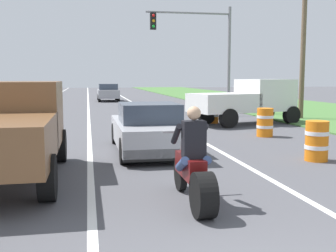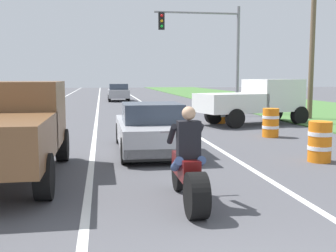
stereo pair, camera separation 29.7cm
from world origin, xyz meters
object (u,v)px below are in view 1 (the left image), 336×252
object	(u,v)px
traffic_light_mast_near	(204,42)
distant_car_far_ahead	(108,92)
sports_car_silver	(149,129)
construction_barrel_nearest	(317,141)
construction_barrel_mid	(265,122)
motorcycle_with_rider	(194,170)
construction_barrel_far	(212,112)
pickup_truck_left_lane_brown	(9,126)
pickup_truck_right_shoulder_white	(248,99)

from	to	relation	value
traffic_light_mast_near	distant_car_far_ahead	world-z (taller)	traffic_light_mast_near
sports_car_silver	traffic_light_mast_near	bearing A→B (deg)	67.34
construction_barrel_nearest	construction_barrel_mid	xyz separation A→B (m)	(0.51, 4.24, 0.00)
construction_barrel_mid	construction_barrel_nearest	bearing A→B (deg)	-96.91
traffic_light_mast_near	construction_barrel_nearest	xyz separation A→B (m)	(-0.87, -13.51, -3.51)
motorcycle_with_rider	distant_car_far_ahead	size ratio (longest dim) A/B	0.55
construction_barrel_nearest	motorcycle_with_rider	bearing A→B (deg)	-142.83
construction_barrel_nearest	distant_car_far_ahead	xyz separation A→B (m)	(-3.83, 27.16, 0.27)
sports_car_silver	construction_barrel_far	world-z (taller)	sports_car_silver
construction_barrel_nearest	construction_barrel_far	distance (m)	8.75
pickup_truck_left_lane_brown	construction_barrel_mid	distance (m)	9.09
motorcycle_with_rider	sports_car_silver	world-z (taller)	motorcycle_with_rider
motorcycle_with_rider	construction_barrel_nearest	xyz separation A→B (m)	(3.92, 2.97, -0.09)
construction_barrel_nearest	construction_barrel_far	bearing A→B (deg)	90.18
sports_car_silver	construction_barrel_far	bearing A→B (deg)	59.90
motorcycle_with_rider	construction_barrel_nearest	size ratio (longest dim) A/B	2.21
construction_barrel_nearest	distant_car_far_ahead	distance (m)	27.43
construction_barrel_mid	sports_car_silver	bearing A→B (deg)	-153.50
traffic_light_mast_near	sports_car_silver	bearing A→B (deg)	-112.66
distant_car_far_ahead	sports_car_silver	bearing A→B (deg)	-90.22
construction_barrel_nearest	construction_barrel_mid	distance (m)	4.27
construction_barrel_mid	distant_car_far_ahead	distance (m)	23.33
motorcycle_with_rider	pickup_truck_left_lane_brown	size ratio (longest dim) A/B	0.46
pickup_truck_left_lane_brown	pickup_truck_right_shoulder_white	distance (m)	12.23
sports_car_silver	pickup_truck_right_shoulder_white	xyz separation A→B (m)	(5.35, 6.07, 0.48)
distant_car_far_ahead	pickup_truck_right_shoulder_white	bearing A→B (deg)	-74.60
construction_barrel_far	distant_car_far_ahead	bearing A→B (deg)	101.67
sports_car_silver	pickup_truck_right_shoulder_white	size ratio (longest dim) A/B	0.84
pickup_truck_left_lane_brown	pickup_truck_right_shoulder_white	xyz separation A→B (m)	(8.56, 8.74, 0.00)
pickup_truck_left_lane_brown	pickup_truck_right_shoulder_white	world-z (taller)	same
sports_car_silver	construction_barrel_nearest	bearing A→B (deg)	-27.33
distant_car_far_ahead	construction_barrel_far	bearing A→B (deg)	-78.33
pickup_truck_right_shoulder_white	construction_barrel_mid	distance (m)	4.01
construction_barrel_far	distant_car_far_ahead	world-z (taller)	distant_car_far_ahead
traffic_light_mast_near	construction_barrel_far	xyz separation A→B (m)	(-0.90, -4.76, -3.51)
motorcycle_with_rider	distant_car_far_ahead	bearing A→B (deg)	89.82
pickup_truck_right_shoulder_white	construction_barrel_far	world-z (taller)	pickup_truck_right_shoulder_white
motorcycle_with_rider	construction_barrel_mid	distance (m)	8.47
construction_barrel_nearest	traffic_light_mast_near	bearing A→B (deg)	86.33
sports_car_silver	distant_car_far_ahead	distance (m)	25.14
motorcycle_with_rider	pickup_truck_left_lane_brown	distance (m)	4.01
pickup_truck_right_shoulder_white	distant_car_far_ahead	xyz separation A→B (m)	(-5.25, 19.06, -0.33)
pickup_truck_right_shoulder_white	construction_barrel_mid	bearing A→B (deg)	-103.23
motorcycle_with_rider	pickup_truck_right_shoulder_white	bearing A→B (deg)	64.24
pickup_truck_left_lane_brown	distant_car_far_ahead	size ratio (longest dim) A/B	1.20
pickup_truck_right_shoulder_white	distant_car_far_ahead	bearing A→B (deg)	105.40
sports_car_silver	construction_barrel_mid	xyz separation A→B (m)	(4.44, 2.21, -0.13)
construction_barrel_far	traffic_light_mast_near	bearing A→B (deg)	79.34
pickup_truck_left_lane_brown	construction_barrel_mid	size ratio (longest dim) A/B	4.80
sports_car_silver	distant_car_far_ahead	world-z (taller)	distant_car_far_ahead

